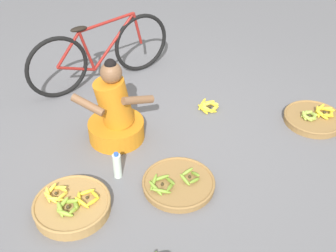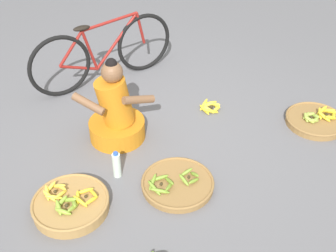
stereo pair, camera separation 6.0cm
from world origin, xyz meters
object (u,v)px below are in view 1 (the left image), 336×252
at_px(banana_basket_front_right, 72,205).
at_px(loose_bananas_back_center, 209,106).
at_px(bicycle_leaning, 101,53).
at_px(banana_basket_front_center, 313,118).
at_px(vendor_woman_front, 115,115).
at_px(water_bottle, 117,166).
at_px(banana_basket_back_left, 178,183).

height_order(banana_basket_front_right, loose_bananas_back_center, banana_basket_front_right).
bearing_deg(bicycle_leaning, banana_basket_front_center, -52.05).
bearing_deg(loose_bananas_back_center, vendor_woman_front, 175.12).
bearing_deg(vendor_woman_front, loose_bananas_back_center, -4.88).
bearing_deg(water_bottle, bicycle_leaning, 68.79).
height_order(banana_basket_front_center, water_bottle, water_bottle).
height_order(banana_basket_front_center, loose_bananas_back_center, banana_basket_front_center).
bearing_deg(banana_basket_front_right, water_bottle, 18.09).
xyz_separation_m(banana_basket_front_center, banana_basket_front_right, (-2.45, 0.20, 0.01)).
xyz_separation_m(banana_basket_back_left, loose_bananas_back_center, (0.89, 0.76, -0.01)).
height_order(banana_basket_back_left, loose_bananas_back_center, banana_basket_back_left).
bearing_deg(banana_basket_back_left, water_bottle, 133.78).
bearing_deg(bicycle_leaning, banana_basket_back_left, -96.46).
bearing_deg(water_bottle, vendor_woman_front, 63.91).
distance_m(banana_basket_front_center, water_bottle, 2.02).
xyz_separation_m(vendor_woman_front, banana_basket_back_left, (0.13, -0.85, -0.23)).
height_order(vendor_woman_front, banana_basket_front_right, vendor_woman_front).
relative_size(banana_basket_front_center, banana_basket_front_right, 0.97).
height_order(banana_basket_front_right, banana_basket_back_left, banana_basket_front_right).
bearing_deg(vendor_woman_front, banana_basket_front_right, -138.25).
height_order(vendor_woman_front, loose_bananas_back_center, vendor_woman_front).
bearing_deg(loose_bananas_back_center, banana_basket_front_center, -45.03).
bearing_deg(loose_bananas_back_center, bicycle_leaning, 122.24).
distance_m(vendor_woman_front, banana_basket_front_center, 1.95).
relative_size(vendor_woman_front, loose_bananas_back_center, 3.47).
relative_size(bicycle_leaning, loose_bananas_back_center, 7.15).
bearing_deg(banana_basket_back_left, banana_basket_front_right, 164.97).
xyz_separation_m(bicycle_leaning, banana_basket_front_center, (1.42, -1.82, -0.31)).
bearing_deg(banana_basket_back_left, loose_bananas_back_center, 40.51).
distance_m(vendor_woman_front, water_bottle, 0.55).
bearing_deg(banana_basket_front_center, vendor_woman_front, 154.88).
relative_size(banana_basket_front_center, loose_bananas_back_center, 2.41).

